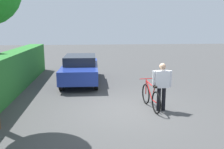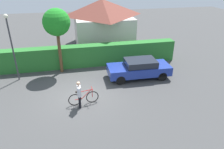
{
  "view_description": "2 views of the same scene",
  "coord_description": "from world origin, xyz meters",
  "px_view_note": "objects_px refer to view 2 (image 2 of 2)",
  "views": [
    {
      "loc": [
        -7.45,
        1.31,
        2.8
      ],
      "look_at": [
        1.84,
        0.4,
        0.88
      ],
      "focal_mm": 37.35,
      "sensor_mm": 36.0,
      "label": 1
    },
    {
      "loc": [
        -0.42,
        -11.23,
        7.01
      ],
      "look_at": [
        1.98,
        0.09,
        1.29
      ],
      "focal_mm": 34.11,
      "sensor_mm": 36.0,
      "label": 2
    }
  ],
  "objects_px": {
    "bicycle": "(84,98)",
    "street_lamp": "(11,40)",
    "person_rider": "(79,93)",
    "parked_car_near": "(139,68)",
    "tree_kerbside": "(56,23)"
  },
  "relations": [
    {
      "from": "parked_car_near",
      "to": "tree_kerbside",
      "type": "relative_size",
      "value": 0.94
    },
    {
      "from": "bicycle",
      "to": "parked_car_near",
      "type": "bearing_deg",
      "value": 31.51
    },
    {
      "from": "bicycle",
      "to": "street_lamp",
      "type": "bearing_deg",
      "value": 136.5
    },
    {
      "from": "bicycle",
      "to": "person_rider",
      "type": "relative_size",
      "value": 1.08
    },
    {
      "from": "bicycle",
      "to": "tree_kerbside",
      "type": "bearing_deg",
      "value": 104.78
    },
    {
      "from": "parked_car_near",
      "to": "tree_kerbside",
      "type": "xyz_separation_m",
      "value": [
        -5.41,
        2.16,
        2.98
      ]
    },
    {
      "from": "person_rider",
      "to": "street_lamp",
      "type": "height_order",
      "value": "street_lamp"
    },
    {
      "from": "bicycle",
      "to": "tree_kerbside",
      "type": "height_order",
      "value": "tree_kerbside"
    },
    {
      "from": "street_lamp",
      "to": "tree_kerbside",
      "type": "relative_size",
      "value": 0.97
    },
    {
      "from": "bicycle",
      "to": "street_lamp",
      "type": "height_order",
      "value": "street_lamp"
    },
    {
      "from": "person_rider",
      "to": "street_lamp",
      "type": "xyz_separation_m",
      "value": [
        -3.97,
        4.3,
        1.97
      ]
    },
    {
      "from": "person_rider",
      "to": "tree_kerbside",
      "type": "distance_m",
      "value": 5.8
    },
    {
      "from": "parked_car_near",
      "to": "person_rider",
      "type": "xyz_separation_m",
      "value": [
        -4.42,
        -2.85,
        0.22
      ]
    },
    {
      "from": "parked_car_near",
      "to": "person_rider",
      "type": "distance_m",
      "value": 5.26
    },
    {
      "from": "parked_car_near",
      "to": "bicycle",
      "type": "bearing_deg",
      "value": -148.49
    }
  ]
}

